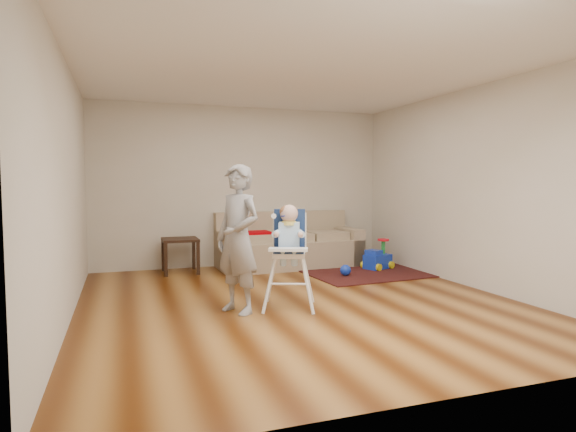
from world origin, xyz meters
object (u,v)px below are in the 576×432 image
object	(u,v)px
side_table	(180,256)
adult	(238,239)
ride_on_toy	(378,254)
sofa	(289,240)
toy_ball	(346,270)
high_chair	(289,258)

from	to	relation	value
side_table	adult	bearing A→B (deg)	-82.50
ride_on_toy	sofa	bearing A→B (deg)	128.08
sofa	toy_ball	distance (m)	1.27
side_table	high_chair	world-z (taller)	high_chair
sofa	adult	world-z (taller)	adult
side_table	adult	distance (m)	2.64
toy_ball	high_chair	size ratio (longest dim) A/B	0.14
sofa	ride_on_toy	bearing A→B (deg)	-30.80
ride_on_toy	toy_ball	size ratio (longest dim) A/B	2.91
toy_ball	high_chair	world-z (taller)	high_chair
side_table	ride_on_toy	size ratio (longest dim) A/B	1.14
side_table	toy_ball	distance (m)	2.59
sofa	adult	bearing A→B (deg)	-121.89
sofa	adult	xyz separation A→B (m)	(-1.47, -2.52, 0.35)
ride_on_toy	side_table	bearing A→B (deg)	143.49
side_table	high_chair	bearing A→B (deg)	-70.08
sofa	high_chair	xyz separation A→B (m)	(-0.88, -2.52, 0.11)
ride_on_toy	high_chair	bearing A→B (deg)	-163.04
side_table	ride_on_toy	world-z (taller)	side_table
sofa	toy_ball	xyz separation A→B (m)	(0.52, -1.10, -0.36)
ride_on_toy	toy_ball	xyz separation A→B (m)	(-0.77, -0.38, -0.16)
sofa	toy_ball	bearing A→B (deg)	-66.43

